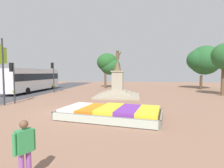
% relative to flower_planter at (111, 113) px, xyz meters
% --- Properties ---
extents(ground_plane, '(82.38, 82.38, 0.00)m').
position_rel_flower_planter_xyz_m(ground_plane, '(-2.89, 1.31, -0.31)').
color(ground_plane, '#8C6651').
extents(flower_planter, '(6.76, 4.33, 0.69)m').
position_rel_flower_planter_xyz_m(flower_planter, '(0.00, 0.00, 0.00)').
color(flower_planter, '#38281C').
rests_on(flower_planter, ground_plane).
extents(statue_monument, '(5.00, 5.00, 5.40)m').
position_rel_flower_planter_xyz_m(statue_monument, '(-0.51, 9.60, 0.65)').
color(statue_monument, gray).
rests_on(statue_monument, ground_plane).
extents(traffic_light_mid_block, '(0.42, 0.31, 3.68)m').
position_rel_flower_planter_xyz_m(traffic_light_mid_block, '(-9.45, 3.90, 2.23)').
color(traffic_light_mid_block, '#2D2D33').
rests_on(traffic_light_mid_block, ground_plane).
extents(traffic_light_far_corner, '(0.41, 0.29, 4.16)m').
position_rel_flower_planter_xyz_m(traffic_light_far_corner, '(-9.68, 12.25, 2.53)').
color(traffic_light_far_corner, '#2D2D33').
rests_on(traffic_light_far_corner, ground_plane).
extents(banner_pole, '(0.14, 1.05, 5.68)m').
position_rel_flower_planter_xyz_m(banner_pole, '(-9.64, 2.99, 2.79)').
color(banner_pole, '#2D2D33').
rests_on(banner_pole, ground_plane).
extents(city_bus, '(2.57, 11.41, 3.30)m').
position_rel_flower_planter_xyz_m(city_bus, '(-13.24, 13.29, 1.59)').
color(city_bus, silver).
rests_on(city_bus, ground_plane).
extents(pedestrian_near_planter, '(0.38, 0.50, 1.63)m').
position_rel_flower_planter_xyz_m(pedestrian_near_planter, '(-1.31, -6.62, 0.63)').
color(pedestrian_near_planter, '#8C4C99').
rests_on(pedestrian_near_planter, ground_plane).
extents(park_tree_far_left, '(5.54, 5.54, 7.34)m').
position_rel_flower_planter_xyz_m(park_tree_far_left, '(13.10, 20.96, 4.59)').
color(park_tree_far_left, '#4C3823').
rests_on(park_tree_far_left, ground_plane).
extents(park_tree_far_right, '(4.30, 3.88, 6.31)m').
position_rel_flower_planter_xyz_m(park_tree_far_right, '(-3.26, 21.16, 4.05)').
color(park_tree_far_right, brown).
rests_on(park_tree_far_right, ground_plane).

